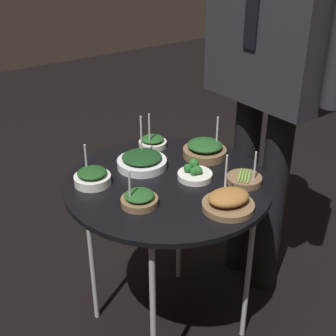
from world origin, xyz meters
TOP-DOWN VIEW (x-y plane):
  - ground_plane at (0.00, 0.00)m, footprint 8.00×8.00m
  - serving_cart at (0.00, 0.00)m, footprint 0.71×0.71m
  - bowl_broccoli_center at (0.04, 0.09)m, footprint 0.12×0.12m
  - bowl_spinach_mid_left at (0.07, -0.16)m, footprint 0.12×0.12m
  - bowl_spinach_near_rim at (-0.14, -0.02)m, footprint 0.18×0.18m
  - bowl_roast_front_left at (0.25, 0.05)m, footprint 0.16×0.16m
  - bowl_spinach_far_rim at (-0.07, 0.22)m, footprint 0.16×0.16m
  - bowl_spinach_front_right at (-0.13, -0.22)m, footprint 0.13×0.13m
  - bowl_asparagus_front_center at (0.16, 0.20)m, footprint 0.12×0.12m
  - bowl_spinach_mid_right at (-0.26, 0.11)m, footprint 0.11×0.11m
  - waiter_figure at (-0.04, 0.50)m, footprint 0.65×0.24m

SIDE VIEW (x-z plane):
  - ground_plane at x=0.00m, z-range 0.00..0.00m
  - serving_cart at x=0.00m, z-range 0.30..0.98m
  - bowl_asparagus_front_center at x=0.16m, z-range 0.64..0.76m
  - bowl_broccoli_center at x=0.04m, z-range 0.67..0.73m
  - bowl_spinach_mid_right at x=-0.26m, z-range 0.63..0.78m
  - bowl_spinach_mid_left at x=0.07m, z-range 0.64..0.77m
  - bowl_spinach_near_rim at x=-0.14m, z-range 0.62..0.80m
  - bowl_spinach_front_right at x=-0.13m, z-range 0.64..0.78m
  - bowl_roast_front_left at x=0.25m, z-range 0.63..0.79m
  - bowl_spinach_far_rim at x=-0.07m, z-range 0.63..0.79m
  - waiter_figure at x=-0.04m, z-range 0.23..1.99m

